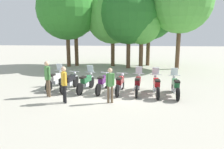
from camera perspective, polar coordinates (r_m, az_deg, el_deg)
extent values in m
plane|color=#ADA899|center=(11.52, -0.20, -4.88)|extent=(80.00, 80.00, 0.00)
cylinder|color=black|center=(13.39, -13.59, -1.49)|extent=(0.18, 0.65, 0.64)
cylinder|color=black|center=(12.05, -16.71, -3.07)|extent=(0.18, 0.65, 0.64)
cube|color=silver|center=(13.32, -13.66, -0.06)|extent=(0.16, 0.37, 0.04)
cube|color=silver|center=(12.68, -15.04, -0.65)|extent=(0.37, 0.97, 0.30)
cube|color=silver|center=(12.69, -15.08, -1.89)|extent=(0.27, 0.42, 0.24)
cube|color=black|center=(12.29, -15.92, -0.16)|extent=(0.29, 0.47, 0.08)
cylinder|color=silver|center=(13.24, -13.82, -0.24)|extent=(0.08, 0.23, 0.64)
cylinder|color=silver|center=(13.10, -14.05, 1.12)|extent=(0.62, 0.11, 0.04)
sphere|color=silver|center=(13.24, -13.79, 0.70)|extent=(0.18, 0.18, 0.16)
cylinder|color=silver|center=(12.52, -16.34, -2.42)|extent=(0.16, 0.70, 0.07)
cube|color=silver|center=(13.12, -13.98, 2.02)|extent=(0.37, 0.18, 0.39)
cylinder|color=black|center=(12.81, -9.81, -1.90)|extent=(0.21, 0.65, 0.64)
cylinder|color=black|center=(11.47, -13.03, -3.60)|extent=(0.21, 0.65, 0.64)
cube|color=silver|center=(12.74, -9.86, -0.42)|extent=(0.18, 0.38, 0.04)
cube|color=black|center=(12.10, -11.29, -1.04)|extent=(0.43, 0.98, 0.30)
cube|color=silver|center=(12.11, -11.34, -2.34)|extent=(0.29, 0.43, 0.24)
cube|color=black|center=(11.71, -12.18, -0.54)|extent=(0.32, 0.48, 0.08)
cylinder|color=silver|center=(12.66, -10.02, -0.61)|extent=(0.09, 0.23, 0.64)
cylinder|color=silver|center=(12.52, -10.25, 0.81)|extent=(0.62, 0.15, 0.04)
sphere|color=silver|center=(12.66, -9.98, 0.38)|extent=(0.19, 0.19, 0.16)
cylinder|color=silver|center=(11.94, -12.66, -2.89)|extent=(0.19, 0.70, 0.07)
cylinder|color=black|center=(12.47, -5.59, -2.15)|extent=(0.24, 0.65, 0.64)
cylinder|color=black|center=(11.11, -8.71, -3.92)|extent=(0.24, 0.65, 0.64)
cube|color=silver|center=(12.40, -5.62, -0.63)|extent=(0.20, 0.38, 0.04)
cube|color=#1E6033|center=(11.75, -7.00, -1.28)|extent=(0.46, 0.98, 0.30)
cube|color=silver|center=(11.76, -7.07, -2.61)|extent=(0.30, 0.44, 0.24)
cube|color=black|center=(11.35, -7.85, -0.76)|extent=(0.33, 0.48, 0.08)
cylinder|color=silver|center=(12.32, -5.78, -0.82)|extent=(0.10, 0.23, 0.64)
cylinder|color=silver|center=(12.17, -5.98, 0.63)|extent=(0.61, 0.17, 0.04)
sphere|color=silver|center=(12.31, -5.73, 0.19)|extent=(0.19, 0.19, 0.16)
cylinder|color=silver|center=(11.58, -8.40, -3.18)|extent=(0.22, 0.70, 0.07)
cube|color=silver|center=(12.19, -5.89, 1.61)|extent=(0.38, 0.21, 0.39)
cylinder|color=black|center=(12.32, -1.35, -2.27)|extent=(0.22, 0.65, 0.64)
cylinder|color=black|center=(10.90, -3.78, -4.11)|extent=(0.22, 0.65, 0.64)
cube|color=silver|center=(12.25, -1.35, -0.72)|extent=(0.19, 0.38, 0.04)
cube|color=#59196B|center=(11.57, -2.42, -1.39)|extent=(0.44, 0.98, 0.30)
cube|color=silver|center=(11.59, -2.49, -2.75)|extent=(0.29, 0.44, 0.24)
cube|color=black|center=(11.16, -3.08, -0.88)|extent=(0.32, 0.48, 0.08)
cylinder|color=silver|center=(12.17, -1.48, -0.92)|extent=(0.09, 0.23, 0.64)
cylinder|color=silver|center=(12.02, -1.62, 0.55)|extent=(0.61, 0.16, 0.04)
sphere|color=silver|center=(12.16, -1.43, 0.11)|extent=(0.19, 0.19, 0.16)
cylinder|color=silver|center=(11.38, -3.73, -3.34)|extent=(0.21, 0.70, 0.07)
cylinder|color=black|center=(12.14, 2.86, -2.49)|extent=(0.19, 0.65, 0.64)
cylinder|color=black|center=(10.66, 1.40, -4.44)|extent=(0.19, 0.65, 0.64)
cube|color=silver|center=(12.06, 2.88, -0.92)|extent=(0.17, 0.37, 0.04)
cube|color=maroon|center=(11.36, 2.24, -1.63)|extent=(0.39, 0.98, 0.30)
cube|color=silver|center=(11.38, 2.18, -3.01)|extent=(0.28, 0.43, 0.24)
cube|color=black|center=(10.94, 1.85, -1.12)|extent=(0.30, 0.47, 0.08)
cylinder|color=silver|center=(11.98, 2.80, -1.13)|extent=(0.08, 0.23, 0.64)
cylinder|color=silver|center=(11.82, 2.74, 0.36)|extent=(0.62, 0.13, 0.04)
sphere|color=silver|center=(11.97, 2.84, -0.08)|extent=(0.18, 0.18, 0.16)
cylinder|color=silver|center=(11.14, 1.08, -3.64)|extent=(0.17, 0.70, 0.07)
cylinder|color=black|center=(12.11, 7.23, -2.60)|extent=(0.17, 0.65, 0.64)
cylinder|color=black|center=(10.61, 6.65, -4.59)|extent=(0.17, 0.65, 0.64)
cube|color=silver|center=(12.03, 7.28, -1.03)|extent=(0.16, 0.37, 0.04)
cube|color=maroon|center=(11.32, 7.02, -1.76)|extent=(0.37, 0.97, 0.30)
cube|color=silver|center=(11.34, 6.97, -3.14)|extent=(0.26, 0.42, 0.24)
cube|color=black|center=(10.89, 6.89, -1.25)|extent=(0.29, 0.46, 0.08)
cylinder|color=silver|center=(11.95, 7.24, -1.24)|extent=(0.08, 0.23, 0.64)
cylinder|color=silver|center=(11.79, 7.25, 0.25)|extent=(0.62, 0.11, 0.04)
sphere|color=silver|center=(11.94, 7.28, -0.19)|extent=(0.18, 0.18, 0.16)
cylinder|color=silver|center=(11.07, 6.02, -3.79)|extent=(0.15, 0.70, 0.07)
cube|color=silver|center=(11.81, 7.30, 1.26)|extent=(0.37, 0.17, 0.39)
cylinder|color=black|center=(11.95, 11.49, -2.92)|extent=(0.11, 0.64, 0.64)
cylinder|color=black|center=(10.47, 12.31, -5.00)|extent=(0.11, 0.64, 0.64)
cube|color=silver|center=(11.88, 11.55, -1.33)|extent=(0.13, 0.36, 0.04)
cube|color=red|center=(11.17, 11.92, -2.10)|extent=(0.28, 0.96, 0.30)
cube|color=silver|center=(11.19, 11.89, -3.50)|extent=(0.23, 0.40, 0.24)
cube|color=black|center=(10.74, 12.18, -1.60)|extent=(0.25, 0.44, 0.08)
cylinder|color=silver|center=(11.79, 11.59, -1.55)|extent=(0.05, 0.23, 0.64)
cylinder|color=silver|center=(11.64, 11.70, -0.04)|extent=(0.62, 0.05, 0.04)
sphere|color=silver|center=(11.79, 11.61, -0.49)|extent=(0.16, 0.16, 0.16)
cylinder|color=silver|center=(10.90, 11.20, -4.20)|extent=(0.08, 0.70, 0.07)
cube|color=silver|center=(11.66, 11.71, 0.98)|extent=(0.36, 0.14, 0.39)
cylinder|color=black|center=(12.02, 16.19, -3.07)|extent=(0.14, 0.64, 0.64)
cylinder|color=black|center=(10.54, 17.34, -5.15)|extent=(0.14, 0.64, 0.64)
cube|color=silver|center=(11.94, 16.28, -1.49)|extent=(0.14, 0.37, 0.04)
cube|color=#1E6033|center=(11.24, 16.79, -2.25)|extent=(0.32, 0.96, 0.30)
cube|color=silver|center=(11.26, 16.75, -3.65)|extent=(0.24, 0.41, 0.24)
cube|color=black|center=(10.82, 17.16, -1.77)|extent=(0.27, 0.45, 0.08)
cylinder|color=silver|center=(11.86, 16.33, -1.70)|extent=(0.06, 0.23, 0.64)
cylinder|color=silver|center=(11.71, 16.48, -0.20)|extent=(0.62, 0.07, 0.04)
sphere|color=silver|center=(11.86, 16.36, -0.65)|extent=(0.17, 0.17, 0.16)
cylinder|color=silver|center=(10.97, 16.13, -4.34)|extent=(0.11, 0.70, 0.07)
cube|color=silver|center=(11.73, 16.49, 0.81)|extent=(0.37, 0.15, 0.39)
cylinder|color=black|center=(9.95, -12.50, -5.31)|extent=(0.15, 0.15, 0.83)
cylinder|color=black|center=(10.11, -12.83, -5.06)|extent=(0.15, 0.15, 0.83)
cube|color=gold|center=(9.85, -12.85, -1.14)|extent=(0.29, 0.30, 0.62)
cylinder|color=gold|center=(9.70, -12.53, -1.22)|extent=(0.11, 0.11, 0.59)
cylinder|color=gold|center=(10.00, -13.16, -0.88)|extent=(0.11, 0.11, 0.59)
sphere|color=#DBAD89|center=(9.77, -12.96, 1.45)|extent=(0.31, 0.31, 0.22)
cylinder|color=brown|center=(9.79, -0.01, -5.41)|extent=(0.13, 0.13, 0.79)
cylinder|color=brown|center=(9.77, -1.01, -5.44)|extent=(0.13, 0.13, 0.79)
cube|color=#4C8C47|center=(9.60, -0.52, -1.45)|extent=(0.26, 0.24, 0.60)
cylinder|color=#4C8C47|center=(9.62, 0.43, -1.34)|extent=(0.09, 0.09, 0.57)
cylinder|color=#4C8C47|center=(9.58, -1.47, -1.39)|extent=(0.09, 0.09, 0.57)
sphere|color=#DBAD89|center=(9.51, -0.52, 1.11)|extent=(0.25, 0.25, 0.22)
cylinder|color=brown|center=(11.09, -16.58, -3.64)|extent=(0.15, 0.15, 0.89)
cylinder|color=brown|center=(11.23, -17.06, -3.48)|extent=(0.15, 0.15, 0.89)
cube|color=#4C8C47|center=(10.99, -17.05, 0.36)|extent=(0.30, 0.29, 0.67)
cylinder|color=#4C8C47|center=(10.85, -16.59, 0.34)|extent=(0.11, 0.11, 0.63)
cylinder|color=#4C8C47|center=(11.12, -17.50, 0.54)|extent=(0.11, 0.11, 0.63)
sphere|color=#DBAD89|center=(10.91, -17.19, 2.85)|extent=(0.34, 0.34, 0.24)
cylinder|color=brown|center=(20.40, -11.70, 6.72)|extent=(0.36, 0.36, 3.32)
sphere|color=#2D7A28|center=(20.44, -12.12, 16.69)|extent=(5.41, 5.41, 5.41)
cylinder|color=brown|center=(20.81, -9.59, 7.38)|extent=(0.36, 0.36, 3.67)
sphere|color=#4C9E3D|center=(20.88, -9.93, 17.12)|extent=(4.88, 4.88, 4.88)
cylinder|color=brown|center=(20.47, 0.21, 6.35)|extent=(0.36, 0.36, 2.88)
sphere|color=#4C9E3D|center=(20.44, 0.22, 15.29)|extent=(5.00, 5.00, 5.00)
cylinder|color=brown|center=(19.23, 4.43, 6.09)|extent=(0.36, 0.36, 2.94)
sphere|color=#236623|center=(19.21, 4.59, 15.89)|extent=(5.18, 5.18, 5.18)
cylinder|color=brown|center=(19.02, 7.83, 5.52)|extent=(0.36, 0.36, 2.65)
sphere|color=#4C9E3D|center=(18.93, 8.03, 12.96)|extent=(3.25, 3.25, 3.25)
cylinder|color=brown|center=(21.03, 9.71, 6.81)|extent=(0.36, 0.36, 3.24)
sphere|color=#236623|center=(21.04, 10.03, 16.05)|extent=(5.06, 5.06, 5.06)
cylinder|color=brown|center=(19.54, 17.38, 7.10)|extent=(0.36, 0.36, 3.89)
sphere|color=#4C9E3D|center=(19.67, 18.06, 18.22)|extent=(5.32, 5.32, 5.32)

